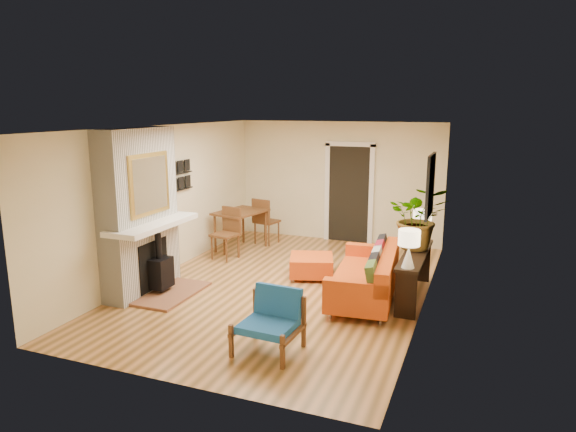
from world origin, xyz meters
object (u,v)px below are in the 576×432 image
dining_table (244,219)px  lamp_near (409,244)px  sofa (370,276)px  blue_chair (272,317)px  ottoman (311,265)px  houseplant (419,217)px  lamp_far (422,222)px  console_table (415,262)px

dining_table → lamp_near: 4.31m
sofa → blue_chair: bearing=-109.9°
lamp_near → ottoman: bearing=147.2°
blue_chair → houseplant: size_ratio=0.76×
lamp_near → lamp_far: size_ratio=1.00×
ottoman → lamp_near: size_ratio=1.71×
dining_table → lamp_far: bearing=-12.6°
dining_table → houseplant: 3.88m
lamp_far → blue_chair: bearing=-114.5°
sofa → console_table: (0.63, 0.27, 0.22)m
console_table → lamp_far: (0.00, 0.69, 0.49)m
lamp_far → sofa: bearing=-123.4°
ottoman → houseplant: houseplant is taller
sofa → lamp_near: 1.07m
blue_chair → console_table: 2.73m
sofa → blue_chair: sofa is taller
dining_table → houseplant: (3.63, -1.24, 0.57)m
console_table → lamp_far: size_ratio=3.43×
lamp_near → console_table: bearing=90.0°
console_table → blue_chair: bearing=-120.5°
lamp_near → lamp_far: same height
blue_chair → console_table: blue_chair is taller
console_table → lamp_near: size_ratio=3.43×
lamp_near → sofa: bearing=141.2°
ottoman → blue_chair: size_ratio=1.22×
ottoman → lamp_near: lamp_near is taller
lamp_far → houseplant: 0.46m
lamp_near → houseplant: houseplant is taller
console_table → houseplant: houseplant is taller
blue_chair → houseplant: 3.06m
ottoman → lamp_far: lamp_far is taller
dining_table → lamp_far: lamp_far is taller
lamp_near → dining_table: bearing=148.0°
lamp_far → houseplant: (-0.01, -0.43, 0.16)m
blue_chair → lamp_far: 3.40m
blue_chair → lamp_near: size_ratio=1.40×
dining_table → console_table: 3.94m
sofa → ottoman: 1.34m
sofa → console_table: 0.72m
houseplant → ottoman: bearing=176.2°
ottoman → sofa: bearing=-29.1°
dining_table → lamp_near: (3.64, -2.27, 0.41)m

